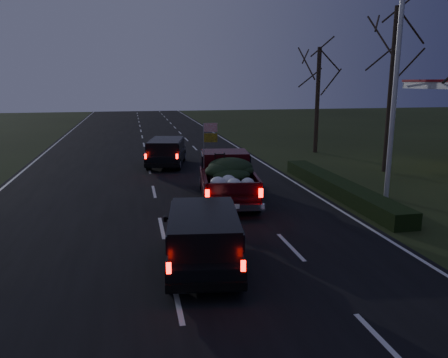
{
  "coord_description": "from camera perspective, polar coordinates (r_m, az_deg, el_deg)",
  "views": [
    {
      "loc": [
        -0.8,
        -13.94,
        4.77
      ],
      "look_at": [
        2.38,
        1.26,
        1.3
      ],
      "focal_mm": 35.0,
      "sensor_mm": 36.0,
      "label": 1
    }
  ],
  "objects": [
    {
      "name": "ground",
      "position": [
        14.75,
        -8.14,
        -6.4
      ],
      "size": [
        120.0,
        120.0,
        0.0
      ],
      "primitive_type": "plane",
      "color": "black",
      "rests_on": "ground"
    },
    {
      "name": "road_asphalt",
      "position": [
        14.75,
        -8.14,
        -6.36
      ],
      "size": [
        14.0,
        120.0,
        0.02
      ],
      "primitive_type": "cube",
      "color": "black",
      "rests_on": "ground"
    },
    {
      "name": "hedge_row",
      "position": [
        19.52,
        14.67,
        -1.06
      ],
      "size": [
        1.0,
        10.0,
        0.6
      ],
      "primitive_type": "cube",
      "color": "black",
      "rests_on": "ground"
    },
    {
      "name": "rear_suv",
      "position": [
        11.39,
        -2.67,
        -7.14
      ],
      "size": [
        2.33,
        4.47,
        1.23
      ],
      "rotation": [
        0.0,
        0.0,
        -0.13
      ],
      "color": "black",
      "rests_on": "ground"
    },
    {
      "name": "bare_tree_mid",
      "position": [
        24.86,
        21.34,
        15.42
      ],
      "size": [
        3.6,
        3.6,
        8.5
      ],
      "color": "black",
      "rests_on": "ground"
    },
    {
      "name": "light_pole",
      "position": [
        18.99,
        21.68,
        13.89
      ],
      "size": [
        0.5,
        0.9,
        9.16
      ],
      "color": "silver",
      "rests_on": "ground"
    },
    {
      "name": "pickup_truck",
      "position": [
        17.83,
        0.38,
        0.58
      ],
      "size": [
        2.69,
        5.6,
        2.83
      ],
      "rotation": [
        0.0,
        0.0,
        -0.12
      ],
      "color": "#3C080E",
      "rests_on": "ground"
    },
    {
      "name": "lead_suv",
      "position": [
        25.28,
        -7.54,
        3.82
      ],
      "size": [
        2.71,
        4.7,
        1.27
      ],
      "rotation": [
        0.0,
        0.0,
        -0.21
      ],
      "color": "black",
      "rests_on": "ground"
    },
    {
      "name": "bare_tree_far",
      "position": [
        30.53,
        12.25,
        13.19
      ],
      "size": [
        3.6,
        3.6,
        7.0
      ],
      "color": "black",
      "rests_on": "ground"
    }
  ]
}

